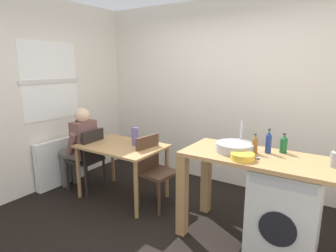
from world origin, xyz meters
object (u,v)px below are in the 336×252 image
chair_person_seat (89,157)px  washing_machine (285,210)px  seated_person (80,144)px  bottle_clear_small (284,144)px  dining_table (122,152)px  chair_opposite (154,167)px  vase (135,136)px  bottle_squat_brown (269,142)px  mixing_bowl (243,156)px  bottle_tall_green (255,144)px

chair_person_seat → washing_machine: (2.62, 0.07, -0.08)m
seated_person → bottle_clear_small: 2.72m
dining_table → chair_opposite: size_ratio=1.22×
bottle_clear_small → vase: 1.83m
bottle_squat_brown → bottle_clear_small: bottle_squat_brown is taller
washing_machine → bottle_clear_small: size_ratio=4.31×
bottle_clear_small → bottle_squat_brown: bearing=-144.4°
mixing_bowl → chair_opposite: bearing=166.9°
chair_opposite → bottle_tall_green: size_ratio=4.46×
dining_table → chair_opposite: (0.48, 0.06, -0.14)m
bottle_tall_green → mixing_bowl: (-0.04, -0.25, -0.06)m
chair_opposite → bottle_squat_brown: size_ratio=3.64×
dining_table → chair_person_seat: chair_person_seat is taller
mixing_bowl → chair_person_seat: bearing=176.7°
chair_person_seat → chair_opposite: size_ratio=1.00×
washing_machine → mixing_bowl: (-0.38, -0.20, 0.52)m
dining_table → washing_machine: 2.09m
chair_person_seat → mixing_bowl: (2.25, -0.13, 0.45)m
chair_person_seat → bottle_squat_brown: 2.46m
bottle_squat_brown → bottle_clear_small: bearing=35.6°
dining_table → vase: 0.28m
bottle_clear_small → mixing_bowl: (-0.27, -0.43, -0.06)m
seated_person → bottle_squat_brown: bearing=-88.0°
dining_table → chair_person_seat: bearing=-170.0°
seated_person → washing_machine: 2.79m
chair_person_seat → bottle_clear_small: bottle_clear_small is taller
dining_table → seated_person: bearing=-171.6°
chair_person_seat → vase: vase is taller
seated_person → bottle_tall_green: 2.47m
chair_opposite → vase: vase is taller
chair_person_seat → bottle_clear_small: bearing=-86.1°
chair_person_seat → washing_machine: chair_person_seat is taller
chair_opposite → washing_machine: 1.60m
bottle_tall_green → bottle_clear_small: bearing=37.2°
chair_person_seat → bottle_tall_green: 2.34m
washing_machine → bottle_squat_brown: 0.66m
vase → bottle_clear_small: bearing=3.3°
chair_opposite → vase: bearing=-89.2°
chair_person_seat → seated_person: 0.23m
bottle_squat_brown → chair_opposite: bearing=-177.7°
washing_machine → bottle_clear_small: bearing=114.1°
chair_opposite → vase: (-0.33, 0.04, 0.35)m
washing_machine → bottle_tall_green: size_ratio=4.26×
dining_table → chair_opposite: 0.50m
washing_machine → bottle_clear_small: bottle_clear_small is taller
dining_table → bottle_clear_small: bottle_clear_small is taller
chair_person_seat → mixing_bowl: bearing=-96.2°
chair_person_seat → bottle_tall_green: bottle_tall_green is taller
bottle_clear_small → seated_person: bearing=-173.4°
mixing_bowl → seated_person: bearing=177.2°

